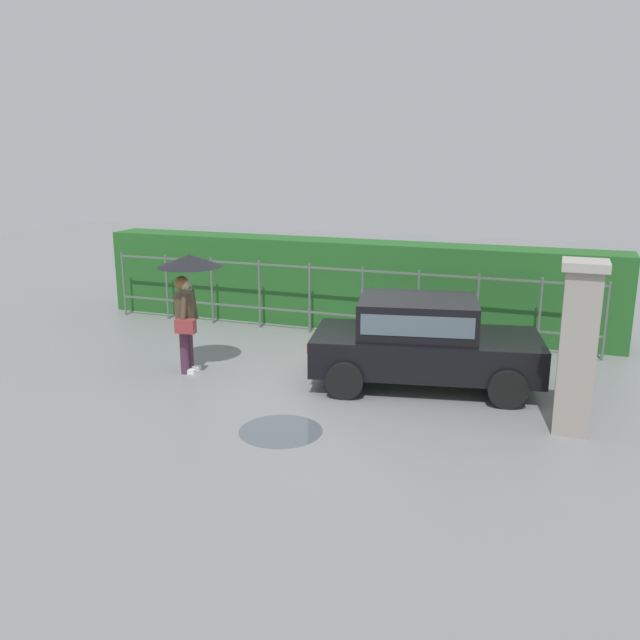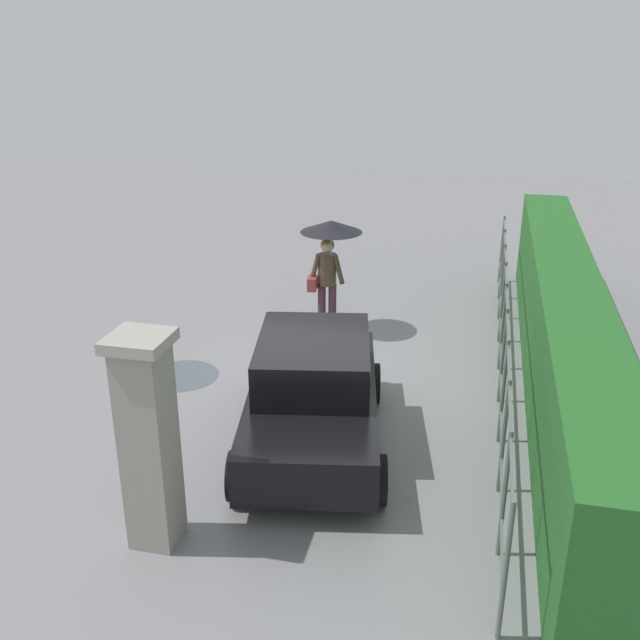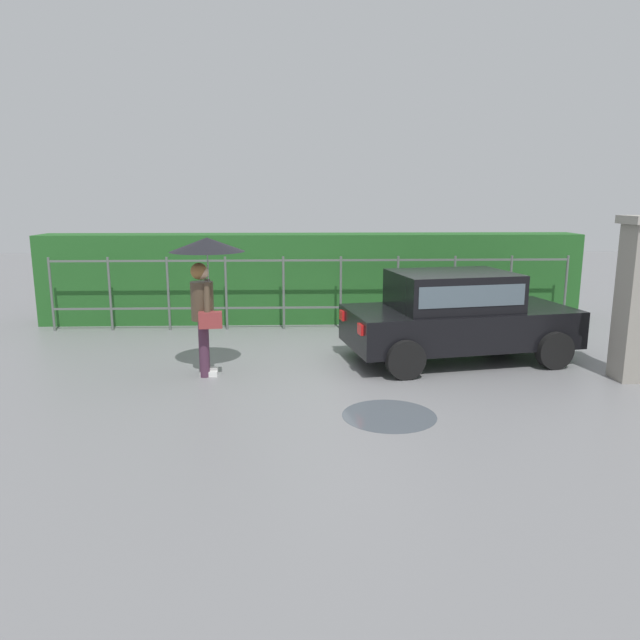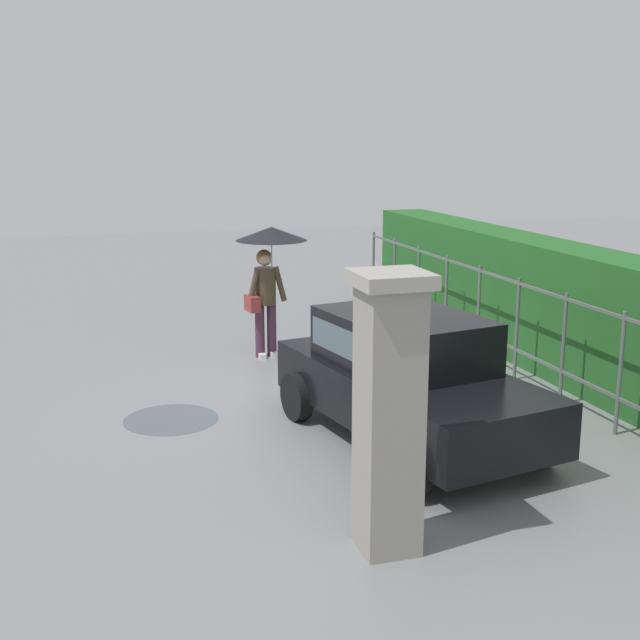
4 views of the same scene
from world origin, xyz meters
The scene contains 7 objects.
ground_plane centered at (0.00, 0.00, 0.00)m, with size 40.00×40.00×0.00m, color slate.
car centered at (1.65, 0.38, 0.80)m, with size 3.95×2.40×1.48m.
pedestrian centered at (-2.33, -0.29, 1.62)m, with size 1.12×1.12×2.09m.
gate_pillar centered at (4.00, -0.80, 1.24)m, with size 0.60×0.60×2.42m.
fence_section centered at (-0.68, 2.82, 0.82)m, with size 10.57×0.05×1.50m.
hedge_row centered at (-0.68, 3.67, 0.95)m, with size 11.52×0.90×1.90m, color #235B23.
puddle_near centered at (0.17, -2.18, 0.00)m, with size 1.19×1.19×0.00m, color #4C545B.
Camera 1 is at (3.63, -10.23, 3.87)m, focal length 37.67 mm.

